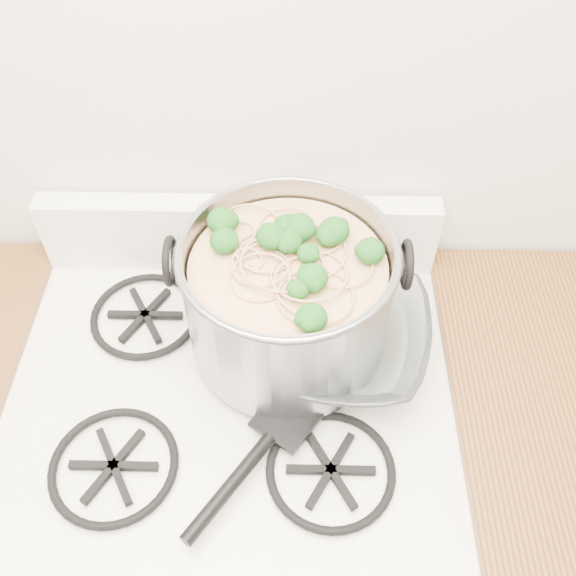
# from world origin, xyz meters

# --- Properties ---
(gas_range) EXTENTS (0.76, 0.66, 0.92)m
(gas_range) POSITION_xyz_m (0.00, 1.26, 0.44)
(gas_range) COLOR white
(gas_range) RESTS_ON ground
(counter_left) EXTENTS (0.25, 0.65, 0.92)m
(counter_left) POSITION_xyz_m (-0.51, 1.26, 0.46)
(counter_left) COLOR silver
(counter_left) RESTS_ON ground
(stock_pot) EXTENTS (0.38, 0.35, 0.24)m
(stock_pot) POSITION_xyz_m (0.10, 1.36, 1.04)
(stock_pot) COLOR gray
(stock_pot) RESTS_ON gas_range
(spatula) EXTENTS (0.41, 0.42, 0.02)m
(spatula) POSITION_xyz_m (0.10, 1.20, 0.94)
(spatula) COLOR black
(spatula) RESTS_ON gas_range
(glass_bowl) EXTENTS (0.15, 0.15, 0.03)m
(glass_bowl) POSITION_xyz_m (0.18, 1.34, 0.94)
(glass_bowl) COLOR white
(glass_bowl) RESTS_ON gas_range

